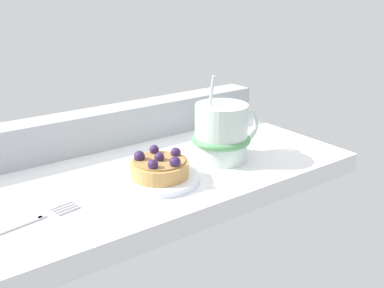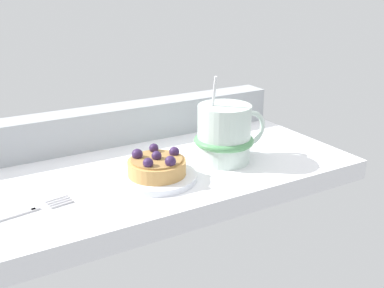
{
  "view_description": "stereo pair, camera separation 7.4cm",
  "coord_description": "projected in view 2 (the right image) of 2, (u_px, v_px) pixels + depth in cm",
  "views": [
    {
      "loc": [
        -37.4,
        -61.4,
        30.03
      ],
      "look_at": [
        3.59,
        -5.23,
        4.62
      ],
      "focal_mm": 41.74,
      "sensor_mm": 36.0,
      "label": 1
    },
    {
      "loc": [
        -31.2,
        -65.43,
        30.03
      ],
      "look_at": [
        3.59,
        -5.23,
        4.62
      ],
      "focal_mm": 41.74,
      "sensor_mm": 36.0,
      "label": 2
    }
  ],
  "objects": [
    {
      "name": "ground_plane",
      "position": [
        160.0,
        173.0,
        0.79
      ],
      "size": [
        65.43,
        34.69,
        3.5
      ],
      "primitive_type": "cube",
      "color": "white"
    },
    {
      "name": "window_rail_back",
      "position": [
        127.0,
        123.0,
        0.89
      ],
      "size": [
        64.12,
        5.86,
        7.16
      ],
      "primitive_type": "cube",
      "color": "#9EA3A8",
      "rests_on": "ground_plane"
    },
    {
      "name": "dessert_plate",
      "position": [
        157.0,
        177.0,
        0.72
      ],
      "size": [
        12.78,
        12.78,
        1.01
      ],
      "color": "silver",
      "rests_on": "ground_plane"
    },
    {
      "name": "raspberry_tart",
      "position": [
        157.0,
        165.0,
        0.71
      ],
      "size": [
        9.31,
        9.31,
        4.09
      ],
      "color": "tan",
      "rests_on": "dessert_plate"
    },
    {
      "name": "coffee_mug",
      "position": [
        225.0,
        134.0,
        0.78
      ],
      "size": [
        14.2,
        10.54,
        15.38
      ],
      "color": "silver",
      "rests_on": "ground_plane"
    },
    {
      "name": "dessert_fork",
      "position": [
        20.0,
        213.0,
        0.61
      ],
      "size": [
        15.36,
        3.93,
        0.6
      ],
      "color": "#B7B7BC",
      "rests_on": "ground_plane"
    }
  ]
}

